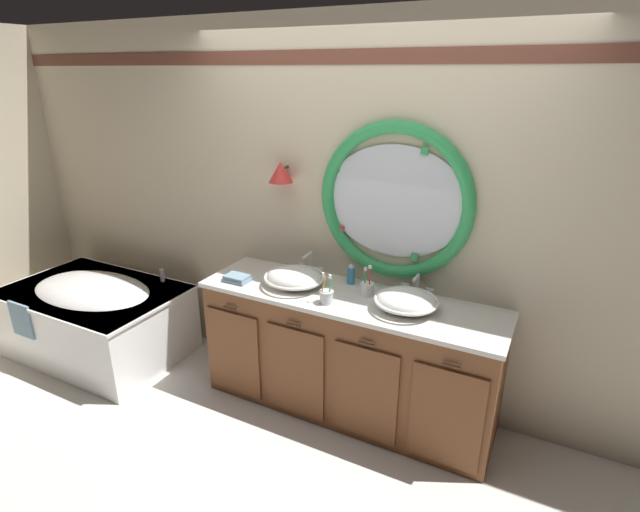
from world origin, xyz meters
name	(u,v)px	position (x,y,z in m)	size (l,w,h in m)	color
ground_plane	(323,427)	(0.00, 0.00, 0.00)	(14.00, 14.00, 0.00)	silver
back_wall_assembly	(365,217)	(0.01, 0.59, 1.32)	(6.40, 0.26, 2.60)	beige
vanity_counter	(347,353)	(0.04, 0.27, 0.44)	(2.02, 0.60, 0.87)	brown
bathtub	(96,314)	(-2.11, -0.01, 0.35)	(1.44, 0.94, 0.68)	white
sink_basin_left	(295,277)	(-0.35, 0.25, 0.94)	(0.42, 0.42, 0.13)	white
sink_basin_right	(406,301)	(0.44, 0.25, 0.94)	(0.39, 0.39, 0.13)	white
faucet_set_left	(310,266)	(-0.35, 0.47, 0.94)	(0.20, 0.14, 0.17)	silver
faucet_set_right	(417,288)	(0.44, 0.47, 0.93)	(0.22, 0.12, 0.16)	silver
toothbrush_holder_left	(326,296)	(-0.04, 0.11, 0.92)	(0.09, 0.09, 0.20)	silver
toothbrush_holder_right	(367,288)	(0.14, 0.34, 0.92)	(0.09, 0.09, 0.21)	white
soap_dispenser	(351,275)	(-0.02, 0.46, 0.93)	(0.05, 0.06, 0.14)	#388EBC
folded_hand_towel	(237,278)	(-0.74, 0.13, 0.89)	(0.18, 0.12, 0.04)	#7593A8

